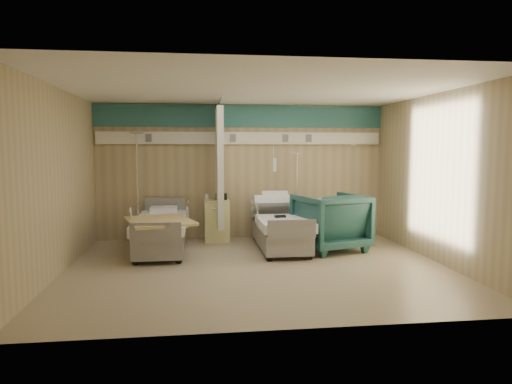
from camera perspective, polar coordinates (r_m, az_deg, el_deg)
ground at (r=7.34m, az=0.20°, el=-9.44°), size 6.00×5.00×0.00m
room_walls at (r=7.34m, az=-0.29°, el=5.26°), size 6.04×5.04×2.82m
bed_right at (r=8.62m, az=3.05°, el=-5.06°), size 1.00×2.16×0.63m
bed_left at (r=8.51m, az=-11.76°, el=-5.31°), size 1.00×2.16×0.63m
bedside_cabinet at (r=9.36m, az=-4.91°, el=-3.55°), size 0.50×0.48×0.85m
visitor_armchair at (r=8.59m, az=9.27°, el=-3.69°), size 1.41×1.44×1.06m
waffle_blanket at (r=8.52m, az=9.50°, el=0.06°), size 0.75×0.72×0.07m
iv_stand_right at (r=9.53m, az=5.09°, el=-3.73°), size 0.32×0.32×1.80m
iv_stand_left at (r=9.43m, az=-14.48°, el=-3.47°), size 0.39×0.39×2.21m
call_remote at (r=8.35m, az=3.04°, el=-3.05°), size 0.21×0.12×0.04m
tan_blanket at (r=8.00m, az=-11.99°, el=-3.55°), size 1.35×1.53×0.04m
toiletry_bag at (r=9.28m, az=-4.37°, el=-0.58°), size 0.23×0.15×0.12m
white_cup at (r=9.34m, az=-6.14°, el=-0.59°), size 0.09×0.09×0.12m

